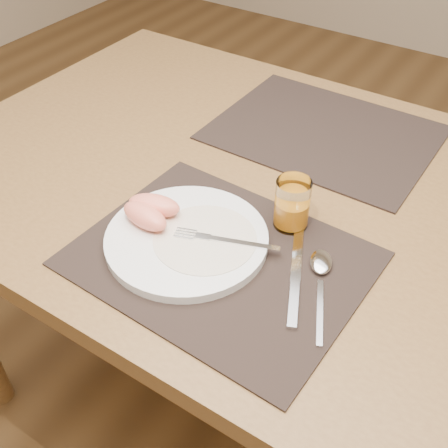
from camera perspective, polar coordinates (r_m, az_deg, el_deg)
ground at (r=1.62m, az=3.83°, el=-17.87°), size 5.00×5.00×0.00m
table at (r=1.11m, az=5.34°, el=0.26°), size 1.40×0.90×0.75m
placemat_near at (r=0.91m, az=-0.36°, el=-3.55°), size 0.46×0.37×0.00m
placemat_far at (r=1.23m, az=10.10°, el=9.13°), size 0.45×0.35×0.00m
plate at (r=0.93m, az=-3.81°, el=-1.54°), size 0.27×0.27×0.02m
plate_dressing at (r=0.91m, az=-1.95°, el=-1.48°), size 0.17×0.17×0.00m
fork at (r=0.91m, az=-0.68°, el=-1.55°), size 0.17×0.07×0.00m
knife at (r=0.87m, az=7.24°, el=-5.90°), size 0.11×0.21×0.01m
spoon at (r=0.89m, az=9.81°, el=-4.50°), size 0.10×0.18×0.01m
juice_glass at (r=0.95m, az=6.92°, el=1.83°), size 0.06×0.06×0.09m
grapefruit_wedges at (r=0.95m, az=-7.57°, el=1.36°), size 0.10×0.09×0.04m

